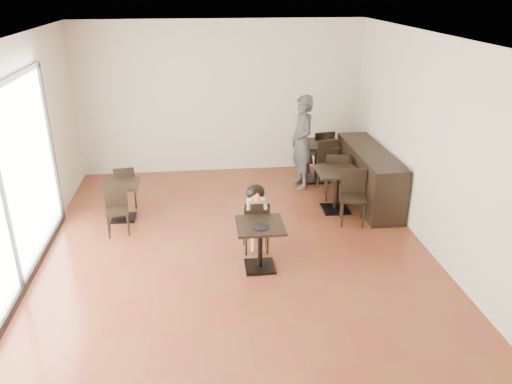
{
  "coord_description": "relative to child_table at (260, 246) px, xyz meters",
  "views": [
    {
      "loc": [
        -0.46,
        -6.49,
        3.89
      ],
      "look_at": [
        0.31,
        0.28,
        1.0
      ],
      "focal_mm": 35.0,
      "sensor_mm": 36.0,
      "label": 1
    }
  ],
  "objects": [
    {
      "name": "floor",
      "position": [
        -0.31,
        0.22,
        -0.36
      ],
      "size": [
        6.0,
        8.0,
        0.01
      ],
      "primitive_type": "cube",
      "color": "brown",
      "rests_on": "ground"
    },
    {
      "name": "ceiling",
      "position": [
        -0.31,
        0.22,
        2.84
      ],
      "size": [
        6.0,
        8.0,
        0.01
      ],
      "primitive_type": "cube",
      "color": "white",
      "rests_on": "floor"
    },
    {
      "name": "wall_back",
      "position": [
        -0.31,
        4.22,
        1.24
      ],
      "size": [
        6.0,
        0.01,
        3.2
      ],
      "primitive_type": "cube",
      "color": "beige",
      "rests_on": "floor"
    },
    {
      "name": "wall_front",
      "position": [
        -0.31,
        -3.78,
        1.24
      ],
      "size": [
        6.0,
        0.01,
        3.2
      ],
      "primitive_type": "cube",
      "color": "beige",
      "rests_on": "floor"
    },
    {
      "name": "wall_left",
      "position": [
        -3.31,
        0.22,
        1.24
      ],
      "size": [
        0.01,
        8.0,
        3.2
      ],
      "primitive_type": "cube",
      "color": "beige",
      "rests_on": "floor"
    },
    {
      "name": "wall_right",
      "position": [
        2.69,
        0.22,
        1.24
      ],
      "size": [
        0.01,
        8.0,
        3.2
      ],
      "primitive_type": "cube",
      "color": "beige",
      "rests_on": "floor"
    },
    {
      "name": "storefront_window",
      "position": [
        -3.28,
        -0.28,
        1.04
      ],
      "size": [
        0.04,
        4.5,
        2.6
      ],
      "primitive_type": "cube",
      "color": "white",
      "rests_on": "floor"
    },
    {
      "name": "child_table",
      "position": [
        0.0,
        0.0,
        0.0
      ],
      "size": [
        0.68,
        0.68,
        0.71
      ],
      "primitive_type": null,
      "color": "black",
      "rests_on": "floor"
    },
    {
      "name": "child_chair",
      "position": [
        0.0,
        0.55,
        0.07
      ],
      "size": [
        0.39,
        0.39,
        0.86
      ],
      "primitive_type": null,
      "rotation": [
        0.0,
        0.0,
        3.14
      ],
      "color": "black",
      "rests_on": "floor"
    },
    {
      "name": "child",
      "position": [
        0.0,
        0.55,
        0.18
      ],
      "size": [
        0.39,
        0.54,
        1.08
      ],
      "primitive_type": null,
      "color": "gray",
      "rests_on": "child_chair"
    },
    {
      "name": "plate",
      "position": [
        0.0,
        -0.1,
        0.36
      ],
      "size": [
        0.24,
        0.24,
        0.01
      ],
      "primitive_type": "cylinder",
      "color": "black",
      "rests_on": "child_table"
    },
    {
      "name": "pizza_slice",
      "position": [
        0.0,
        0.36,
        0.58
      ],
      "size": [
        0.25,
        0.19,
        0.06
      ],
      "primitive_type": null,
      "color": "#EAC780",
      "rests_on": "child"
    },
    {
      "name": "adult_patron",
      "position": [
        1.21,
        3.04,
        0.58
      ],
      "size": [
        0.56,
        0.75,
        1.88
      ],
      "primitive_type": "imported",
      "rotation": [
        0.0,
        0.0,
        -1.4
      ],
      "color": "#3E3E43",
      "rests_on": "floor"
    },
    {
      "name": "cafe_table_mid",
      "position": [
        1.62,
        1.83,
        0.03
      ],
      "size": [
        0.88,
        0.88,
        0.78
      ],
      "primitive_type": null,
      "rotation": [
        0.0,
        0.0,
        -0.23
      ],
      "color": "black",
      "rests_on": "floor"
    },
    {
      "name": "cafe_table_left",
      "position": [
        -2.2,
        1.9,
        -0.02
      ],
      "size": [
        0.72,
        0.72,
        0.68
      ],
      "primitive_type": null,
      "rotation": [
        0.0,
        0.0,
        0.14
      ],
      "color": "black",
      "rests_on": "floor"
    },
    {
      "name": "cafe_table_back",
      "position": [
        1.6,
        3.34,
        0.05
      ],
      "size": [
        0.89,
        0.89,
        0.82
      ],
      "primitive_type": null,
      "rotation": [
        0.0,
        0.0,
        0.17
      ],
      "color": "black",
      "rests_on": "floor"
    },
    {
      "name": "chair_mid_a",
      "position": [
        1.76,
        2.38,
        0.11
      ],
      "size": [
        0.5,
        0.5,
        0.94
      ],
      "primitive_type": null,
      "rotation": [
        0.0,
        0.0,
        2.91
      ],
      "color": "black",
      "rests_on": "floor"
    },
    {
      "name": "chair_mid_b",
      "position": [
        1.76,
        1.28,
        0.11
      ],
      "size": [
        0.5,
        0.5,
        0.94
      ],
      "primitive_type": null,
      "rotation": [
        0.0,
        0.0,
        -0.23
      ],
      "color": "black",
      "rests_on": "floor"
    },
    {
      "name": "chair_left_a",
      "position": [
        -2.2,
        2.45,
        0.05
      ],
      "size": [
        0.41,
        0.41,
        0.81
      ],
      "primitive_type": null,
      "rotation": [
        0.0,
        0.0,
        3.28
      ],
      "color": "black",
      "rests_on": "floor"
    },
    {
      "name": "chair_left_b",
      "position": [
        -2.2,
        1.35,
        0.05
      ],
      "size": [
        0.41,
        0.41,
        0.81
      ],
      "primitive_type": null,
      "rotation": [
        0.0,
        0.0,
        0.14
      ],
      "color": "black",
      "rests_on": "floor"
    },
    {
      "name": "chair_back_a",
      "position": [
        1.76,
        3.72,
        0.14
      ],
      "size": [
        0.51,
        0.51,
        0.99
      ],
      "primitive_type": null,
      "rotation": [
        0.0,
        0.0,
        3.31
      ],
      "color": "black",
      "rests_on": "floor"
    },
    {
      "name": "chair_back_b",
      "position": [
        1.76,
        2.79,
        0.14
      ],
      "size": [
        0.51,
        0.51,
        0.99
      ],
      "primitive_type": null,
      "rotation": [
        0.0,
        0.0,
        0.17
      ],
      "color": "black",
      "rests_on": "floor"
    },
    {
      "name": "service_counter",
      "position": [
        2.34,
        2.22,
        0.14
      ],
      "size": [
        0.6,
        2.4,
        1.0
      ],
      "primitive_type": "cube",
      "color": "black",
      "rests_on": "floor"
    }
  ]
}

